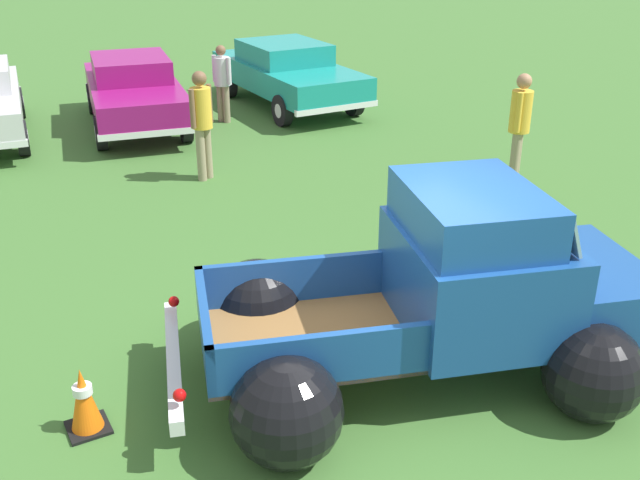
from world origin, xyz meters
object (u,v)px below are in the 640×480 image
(vintage_pickup_truck, at_px, (448,303))
(show_car_2, at_px, (134,89))
(spectator_2, at_px, (520,122))
(show_car_3, at_px, (287,72))
(lane_cone_0, at_px, (84,400))
(spectator_1, at_px, (202,118))
(spectator_0, at_px, (222,79))

(vintage_pickup_truck, xyz_separation_m, show_car_2, (-0.06, 10.32, 0.02))
(vintage_pickup_truck, distance_m, spectator_2, 5.77)
(show_car_3, height_order, lane_cone_0, show_car_3)
(spectator_1, relative_size, spectator_2, 0.99)
(vintage_pickup_truck, height_order, spectator_2, vintage_pickup_truck)
(vintage_pickup_truck, xyz_separation_m, spectator_0, (1.69, 9.75, 0.16))
(vintage_pickup_truck, bearing_deg, spectator_1, 107.37)
(vintage_pickup_truck, bearing_deg, show_car_3, 88.55)
(spectator_2, bearing_deg, lane_cone_0, 73.54)
(show_car_2, height_order, spectator_2, spectator_2)
(show_car_2, relative_size, spectator_0, 2.94)
(spectator_0, relative_size, spectator_1, 0.88)
(show_car_3, xyz_separation_m, spectator_0, (-1.84, -0.59, 0.13))
(spectator_1, bearing_deg, spectator_0, -57.32)
(spectator_1, bearing_deg, vintage_pickup_truck, 150.18)
(spectator_0, distance_m, spectator_2, 6.59)
(spectator_1, height_order, lane_cone_0, spectator_1)
(show_car_2, xyz_separation_m, show_car_3, (3.58, 0.02, 0.00))
(show_car_3, xyz_separation_m, lane_cone_0, (-6.85, -9.54, -0.48))
(show_car_3, distance_m, spectator_1, 5.22)
(vintage_pickup_truck, height_order, spectator_0, vintage_pickup_truck)
(spectator_1, height_order, spectator_2, spectator_2)
(spectator_1, xyz_separation_m, spectator_2, (4.39, -2.76, 0.01))
(show_car_3, relative_size, spectator_2, 2.52)
(spectator_0, distance_m, spectator_1, 3.66)
(show_car_3, distance_m, lane_cone_0, 11.76)
(show_car_3, bearing_deg, show_car_2, -89.13)
(spectator_1, bearing_deg, show_car_2, -28.97)
(show_car_3, relative_size, spectator_0, 2.87)
(spectator_1, bearing_deg, lane_cone_0, 119.90)
(vintage_pickup_truck, relative_size, spectator_1, 2.72)
(lane_cone_0, bearing_deg, show_car_2, 71.05)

